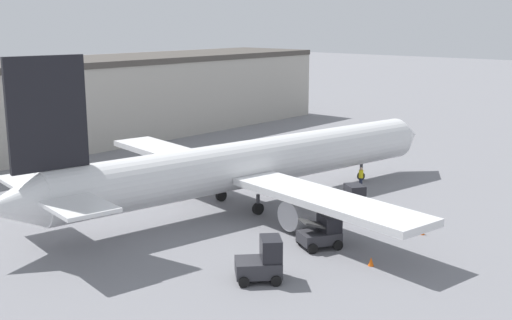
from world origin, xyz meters
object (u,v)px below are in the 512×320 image
Objects in this scene: belt_loader_truck at (322,232)px; pushback_tug at (348,200)px; safety_cone_near at (422,231)px; ground_crew_worker at (361,177)px; safety_cone_far at (371,261)px; airplane at (245,165)px; baggage_tug at (263,261)px.

pushback_tug reaches higher than belt_loader_truck.
safety_cone_near is at bearing -1.75° from belt_loader_truck.
safety_cone_far is (-15.42, -10.37, -0.70)m from ground_crew_worker.
pushback_tug is 6.87m from safety_cone_near.
safety_cone_far is at bearing -177.13° from safety_cone_near.
airplane is 13.36× the size of belt_loader_truck.
airplane reaches higher than pushback_tug.
baggage_tug is at bearing 148.84° from safety_cone_far.
baggage_tug reaches higher than belt_loader_truck.
pushback_tug reaches higher than safety_cone_near.
belt_loader_truck is 0.89× the size of pushback_tug.
belt_loader_truck is 5.67× the size of safety_cone_near.
ground_crew_worker is 0.52× the size of pushback_tug.
pushback_tug is (7.62, 2.97, 0.01)m from belt_loader_truck.
ground_crew_worker is at bearing 51.09° from belt_loader_truck.
baggage_tug is 1.04× the size of belt_loader_truck.
belt_loader_truck is at bearing -100.23° from airplane.
airplane is at bearing 72.58° from safety_cone_far.
baggage_tug reaches higher than pushback_tug.
pushback_tug is at bearing 81.28° from safety_cone_near.
belt_loader_truck is at bearing 79.84° from safety_cone_far.
ground_crew_worker is 12.88m from safety_cone_near.
pushback_tug is (14.26, 3.55, -0.10)m from baggage_tug.
safety_cone_far is at bearing -72.06° from belt_loader_truck.
ground_crew_worker is 22.37m from baggage_tug.
ground_crew_worker is at bearing 33.93° from safety_cone_far.
belt_loader_truck is 4.28m from safety_cone_far.
baggage_tug is at bearing -131.81° from pushback_tug.
airplane is at bearing 97.83° from belt_loader_truck.
safety_cone_near is (-8.08, -10.01, -0.70)m from ground_crew_worker.
safety_cone_far is at bearing -97.38° from airplane.
safety_cone_far is (-0.74, -4.15, -0.71)m from belt_loader_truck.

